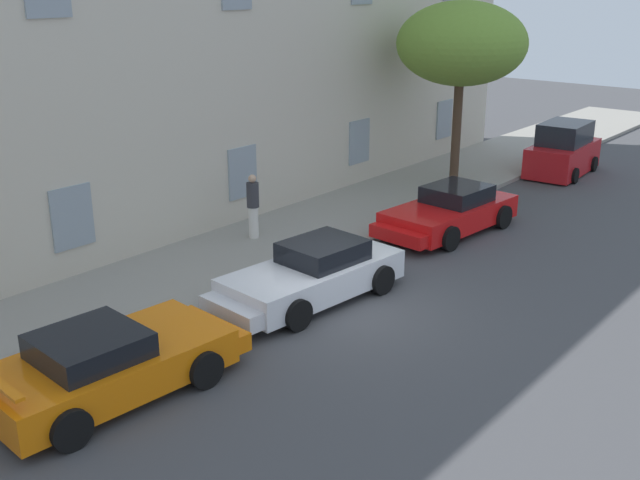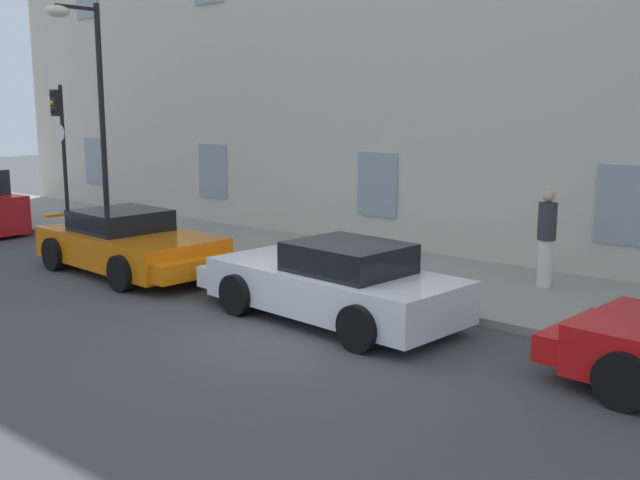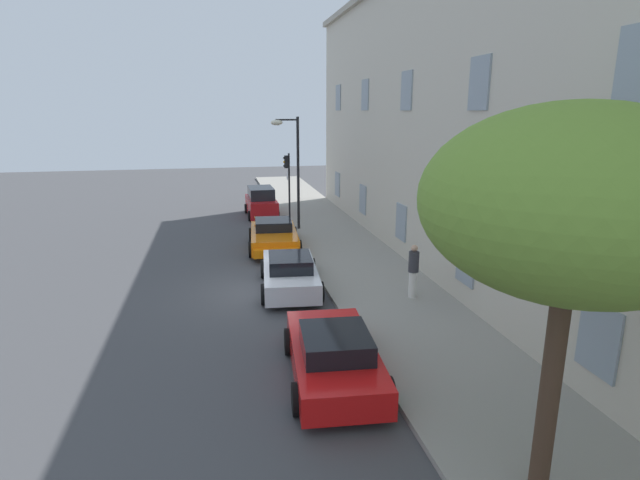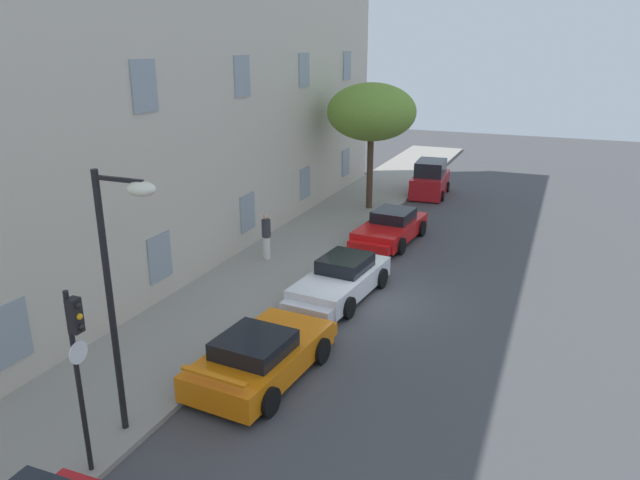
# 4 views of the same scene
# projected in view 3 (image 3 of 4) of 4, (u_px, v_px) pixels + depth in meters

# --- Properties ---
(ground_plane) EXTENTS (80.00, 80.00, 0.00)m
(ground_plane) POSITION_uv_depth(u_px,v_px,m) (262.00, 292.00, 17.45)
(ground_plane) COLOR #444447
(sidewalk) EXTENTS (60.00, 3.98, 0.14)m
(sidewalk) POSITION_uv_depth(u_px,v_px,m) (376.00, 282.00, 18.25)
(sidewalk) COLOR gray
(sidewalk) RESTS_ON ground
(building_facade) EXTENTS (35.38, 3.72, 11.67)m
(building_facade) POSITION_uv_depth(u_px,v_px,m) (479.00, 119.00, 17.50)
(building_facade) COLOR beige
(building_facade) RESTS_ON ground
(sportscar_red_lead) EXTENTS (4.75, 2.51, 1.28)m
(sportscar_red_lead) POSITION_uv_depth(u_px,v_px,m) (274.00, 237.00, 22.63)
(sportscar_red_lead) COLOR orange
(sportscar_red_lead) RESTS_ON ground
(sportscar_yellow_flank) EXTENTS (4.89, 2.34, 1.32)m
(sportscar_yellow_flank) POSITION_uv_depth(u_px,v_px,m) (290.00, 272.00, 17.72)
(sportscar_yellow_flank) COLOR white
(sportscar_yellow_flank) RESTS_ON ground
(sportscar_white_middle) EXTENTS (4.83, 2.39, 1.31)m
(sportscar_white_middle) POSITION_uv_depth(u_px,v_px,m) (332.00, 352.00, 11.82)
(sportscar_white_middle) COLOR red
(sportscar_white_middle) RESTS_ON ground
(hatchback_parked) EXTENTS (3.75, 1.85, 1.74)m
(hatchback_parked) POSITION_uv_depth(u_px,v_px,m) (261.00, 203.00, 29.71)
(hatchback_parked) COLOR red
(hatchback_parked) RESTS_ON ground
(tree_near_kerb) EXTENTS (4.31, 4.31, 6.14)m
(tree_near_kerb) POSITION_uv_depth(u_px,v_px,m) (574.00, 203.00, 6.94)
(tree_near_kerb) COLOR #473323
(tree_near_kerb) RESTS_ON sidewalk
(traffic_light) EXTENTS (0.44, 0.36, 3.80)m
(traffic_light) POSITION_uv_depth(u_px,v_px,m) (288.00, 176.00, 26.76)
(traffic_light) COLOR black
(traffic_light) RESTS_ON sidewalk
(street_lamp) EXTENTS (0.44, 1.42, 5.70)m
(street_lamp) POSITION_uv_depth(u_px,v_px,m) (290.00, 153.00, 25.15)
(street_lamp) COLOR black
(street_lamp) RESTS_ON sidewalk
(pedestrian_admiring) EXTENTS (0.36, 0.36, 1.79)m
(pedestrian_admiring) POSITION_uv_depth(u_px,v_px,m) (413.00, 270.00, 16.34)
(pedestrian_admiring) COLOR silver
(pedestrian_admiring) RESTS_ON sidewalk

